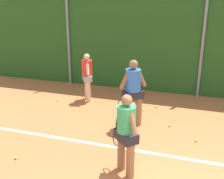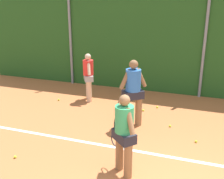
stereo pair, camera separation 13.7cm
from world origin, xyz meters
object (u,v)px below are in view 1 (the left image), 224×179
player_foreground_near (126,131)px  tennis_ball_2 (142,110)px  tennis_ball_0 (57,100)px  tennis_ball_3 (156,107)px  tennis_ball_11 (170,125)px  player_backcourt_far (87,75)px  tennis_ball_9 (196,140)px  tennis_ball_6 (16,158)px  player_midcourt (133,90)px

player_foreground_near → tennis_ball_2: (-0.31, 3.30, -0.95)m
tennis_ball_0 → tennis_ball_3: same height
tennis_ball_0 → tennis_ball_11: 4.07m
player_backcourt_far → tennis_ball_11: player_backcourt_far is taller
tennis_ball_9 → tennis_ball_6: bearing=-152.1°
tennis_ball_2 → tennis_ball_3: bearing=46.8°
tennis_ball_0 → tennis_ball_11: (3.99, -0.81, 0.00)m
player_foreground_near → tennis_ball_9: size_ratio=26.46×
player_midcourt → tennis_ball_9: 2.10m
player_backcourt_far → tennis_ball_6: (-0.15, -3.95, -0.90)m
player_midcourt → tennis_ball_0: player_midcourt is taller
tennis_ball_2 → tennis_ball_11: size_ratio=1.00×
player_foreground_near → tennis_ball_2: bearing=-42.2°
player_midcourt → player_backcourt_far: player_midcourt is taller
player_foreground_near → tennis_ball_3: (0.07, 3.71, -0.95)m
player_backcourt_far → tennis_ball_9: size_ratio=25.11×
player_midcourt → player_backcourt_far: size_ratio=1.16×
player_foreground_near → tennis_ball_6: bearing=48.6°
tennis_ball_2 → tennis_ball_3: (0.38, 0.40, 0.00)m
tennis_ball_0 → tennis_ball_11: same height
player_foreground_near → tennis_ball_3: player_foreground_near is taller
player_midcourt → tennis_ball_3: bearing=-143.6°
player_backcourt_far → tennis_ball_3: 2.58m
tennis_ball_3 → tennis_ball_0: bearing=-172.5°
player_backcourt_far → tennis_ball_6: size_ratio=25.11×
tennis_ball_2 → tennis_ball_3: size_ratio=1.00×
tennis_ball_2 → tennis_ball_11: same height
tennis_ball_6 → tennis_ball_11: same height
player_backcourt_far → tennis_ball_6: 4.05m
player_midcourt → tennis_ball_11: 1.50m
tennis_ball_3 → tennis_ball_6: 4.74m
tennis_ball_6 → tennis_ball_9: size_ratio=1.00×
player_midcourt → tennis_ball_11: bearing=157.3°
player_foreground_near → player_backcourt_far: (-2.35, 3.68, -0.05)m
player_foreground_near → tennis_ball_11: player_foreground_near is taller
player_foreground_near → tennis_ball_2: player_foreground_near is taller
player_midcourt → tennis_ball_6: bearing=12.3°
tennis_ball_11 → player_midcourt: bearing=-165.7°
player_backcourt_far → tennis_ball_3: bearing=60.9°
player_backcourt_far → player_foreground_near: bearing=2.8°
tennis_ball_9 → player_foreground_near: bearing=-127.9°
player_backcourt_far → tennis_ball_2: bearing=49.7°
tennis_ball_9 → player_midcourt: bearing=167.4°
tennis_ball_2 → tennis_ball_9: bearing=-41.7°
player_midcourt → tennis_ball_0: 3.30m
player_foreground_near → tennis_ball_3: 3.83m
player_foreground_near → tennis_ball_9: bearing=-85.4°
player_foreground_near → tennis_ball_11: bearing=-62.5°
tennis_ball_3 → tennis_ball_6: (-2.57, -3.98, 0.00)m
tennis_ball_11 → tennis_ball_6: bearing=-139.2°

